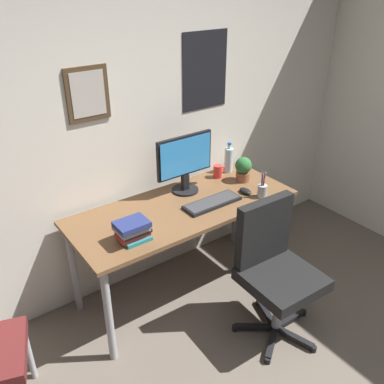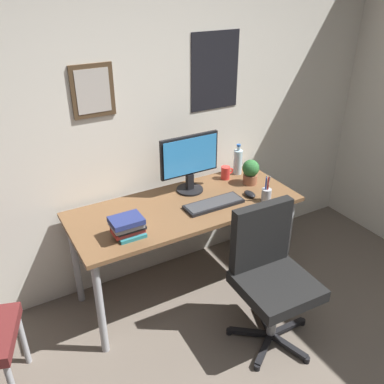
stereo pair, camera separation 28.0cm
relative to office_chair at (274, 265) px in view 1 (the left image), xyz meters
name	(u,v)px [view 1 (the left image)]	position (x,y,z in m)	size (l,w,h in m)	color
wall_back	(127,120)	(-0.43, 1.07, 0.77)	(4.40, 0.10, 2.60)	silver
desk	(184,215)	(-0.25, 0.66, 0.14)	(1.63, 0.67, 0.75)	brown
office_chair	(274,265)	(0.00, 0.00, 0.00)	(0.55, 0.57, 0.95)	black
monitor	(185,161)	(-0.12, 0.83, 0.46)	(0.46, 0.20, 0.43)	black
keyboard	(212,203)	(-0.08, 0.55, 0.24)	(0.43, 0.15, 0.03)	black
computer_mouse	(245,191)	(0.22, 0.53, 0.24)	(0.06, 0.11, 0.04)	black
water_bottle	(229,160)	(0.36, 0.90, 0.33)	(0.07, 0.07, 0.25)	silver
coffee_mug_near	(218,171)	(0.23, 0.87, 0.28)	(0.11, 0.07, 0.10)	red
potted_plant	(243,168)	(0.34, 0.70, 0.33)	(0.13, 0.13, 0.20)	brown
pen_cup	(262,190)	(0.28, 0.42, 0.28)	(0.07, 0.07, 0.20)	#9EA0A5
book_stack_left	(133,230)	(-0.75, 0.49, 0.30)	(0.21, 0.17, 0.14)	#26727A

